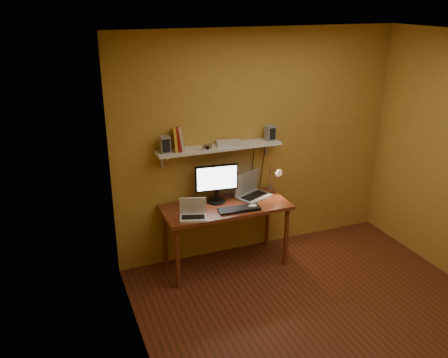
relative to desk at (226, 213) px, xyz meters
name	(u,v)px	position (x,y,z in m)	size (l,w,h in m)	color
room	(338,195)	(0.53, -1.28, 0.64)	(3.44, 3.24, 2.64)	#612819
desk	(226,213)	(0.00, 0.00, 0.00)	(1.40, 0.60, 0.75)	brown
wall_shelf	(219,148)	(0.00, 0.19, 0.69)	(1.40, 0.25, 0.21)	silver
monitor	(216,181)	(-0.06, 0.13, 0.33)	(0.48, 0.22, 0.44)	black
laptop	(251,190)	(0.36, 0.14, 0.16)	(0.46, 0.41, 0.28)	gray
netbook	(193,212)	(-0.43, -0.15, 0.14)	(0.32, 0.27, 0.21)	silver
keyboard	(239,209)	(0.09, -0.17, 0.10)	(0.46, 0.15, 0.02)	black
mouse	(253,206)	(0.25, -0.16, 0.11)	(0.11, 0.07, 0.04)	silver
desk_lamp	(275,176)	(0.66, 0.13, 0.29)	(0.09, 0.23, 0.38)	silver
speaker_left	(165,145)	(-0.60, 0.19, 0.80)	(0.10, 0.10, 0.18)	gray
speaker_right	(270,133)	(0.61, 0.20, 0.80)	(0.09, 0.09, 0.17)	gray
books	(179,140)	(-0.45, 0.21, 0.83)	(0.16, 0.17, 0.24)	gold
shelf_camera	(207,147)	(-0.17, 0.12, 0.74)	(0.10, 0.05, 0.06)	silver
router	(229,143)	(0.11, 0.19, 0.73)	(0.27, 0.18, 0.04)	silver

